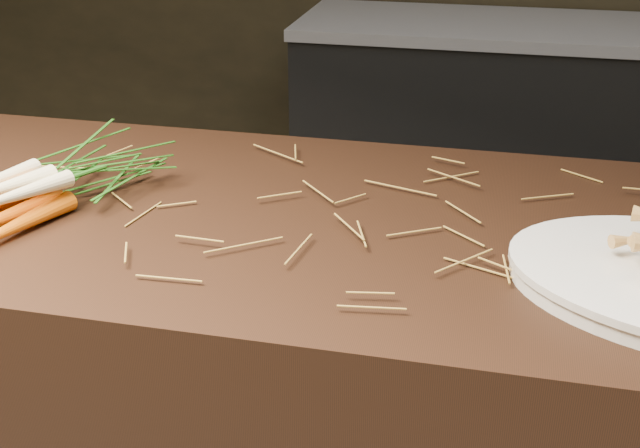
{
  "coord_description": "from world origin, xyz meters",
  "views": [
    {
      "loc": [
        0.12,
        -0.79,
        1.42
      ],
      "look_at": [
        -0.09,
        0.15,
        0.96
      ],
      "focal_mm": 45.0,
      "sensor_mm": 36.0,
      "label": 1
    }
  ],
  "objects": [
    {
      "name": "straw_bedding",
      "position": [
        0.0,
        0.3,
        0.91
      ],
      "size": [
        1.4,
        0.6,
        0.02
      ],
      "primitive_type": null,
      "color": "#A38534",
      "rests_on": "main_counter"
    },
    {
      "name": "root_veg_bunch",
      "position": [
        -0.53,
        0.26,
        0.94
      ],
      "size": [
        0.29,
        0.47,
        0.09
      ],
      "rotation": [
        0.0,
        0.0,
        -0.39
      ],
      "color": "#CC5F12",
      "rests_on": "main_counter"
    },
    {
      "name": "back_counter",
      "position": [
        0.3,
        2.18,
        0.42
      ],
      "size": [
        1.82,
        0.62,
        0.84
      ],
      "color": "black",
      "rests_on": "ground"
    }
  ]
}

